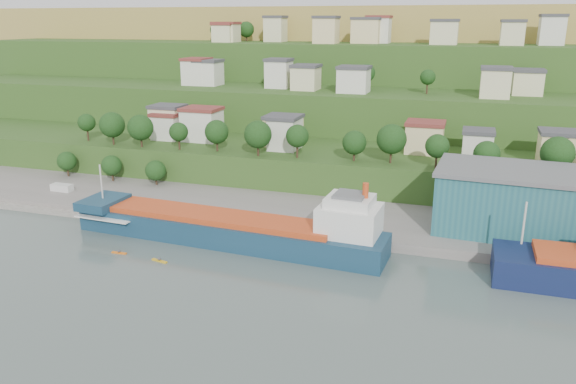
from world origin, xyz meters
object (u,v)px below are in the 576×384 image
at_px(cargo_ship_near, 236,231).
at_px(caravan, 62,189).
at_px(warehouse, 516,200).
at_px(kayak_orange, 119,252).

xyz_separation_m(cargo_ship_near, caravan, (-52.78, 13.86, -0.18)).
distance_m(cargo_ship_near, warehouse, 55.95).
xyz_separation_m(caravan, kayak_orange, (33.42, -25.65, -2.24)).
bearing_deg(caravan, kayak_orange, -36.99).
bearing_deg(kayak_orange, cargo_ship_near, 28.80).
relative_size(warehouse, caravan, 5.92).
bearing_deg(kayak_orange, caravan, 139.95).
height_order(cargo_ship_near, warehouse, warehouse).
height_order(warehouse, kayak_orange, warehouse).
bearing_deg(caravan, warehouse, 3.06).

